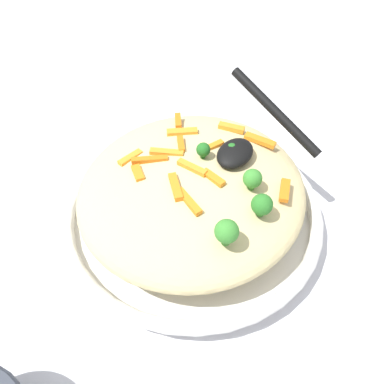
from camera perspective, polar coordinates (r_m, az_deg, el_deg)
ground_plane at (r=0.52m, az=-0.00°, el=-4.45°), size 2.40×2.40×0.00m
serving_bowl at (r=0.50m, az=-0.00°, el=-3.05°), size 0.34×0.34×0.04m
pasta_mound at (r=0.47m, az=-0.00°, el=0.51°), size 0.29×0.28×0.07m
carrot_piece_0 at (r=0.44m, az=-0.09°, el=3.63°), size 0.01×0.04×0.01m
carrot_piece_1 at (r=0.47m, az=-9.30°, el=5.15°), size 0.03×0.02×0.01m
carrot_piece_2 at (r=0.50m, az=-1.49°, el=9.00°), size 0.03×0.04×0.01m
carrot_piece_3 at (r=0.48m, az=2.89°, el=7.04°), size 0.03×0.02×0.01m
carrot_piece_4 at (r=0.47m, az=-3.85°, el=5.95°), size 0.03×0.04×0.01m
carrot_piece_5 at (r=0.44m, az=13.82°, el=0.26°), size 0.03×0.02×0.01m
carrot_piece_6 at (r=0.50m, az=10.23°, el=7.70°), size 0.01×0.04×0.01m
carrot_piece_7 at (r=0.47m, az=-1.69°, el=7.26°), size 0.03×0.02×0.01m
carrot_piece_8 at (r=0.45m, az=-8.17°, el=2.78°), size 0.02×0.03×0.01m
carrot_piece_9 at (r=0.51m, az=5.84°, el=9.69°), size 0.02×0.04×0.01m
carrot_piece_10 at (r=0.52m, az=-2.11°, el=10.68°), size 0.03×0.02×0.01m
carrot_piece_11 at (r=0.42m, az=-2.86°, el=0.92°), size 0.03×0.03×0.01m
carrot_piece_12 at (r=0.46m, az=-6.39°, el=4.83°), size 0.03×0.04×0.01m
carrot_piece_13 at (r=0.43m, az=3.37°, el=2.37°), size 0.02×0.03×0.01m
carrot_piece_14 at (r=0.41m, az=-0.46°, el=-1.44°), size 0.02×0.04×0.01m
broccoli_floret_0 at (r=0.37m, az=5.25°, el=-6.00°), size 0.02×0.02×0.03m
broccoli_floret_1 at (r=0.42m, az=9.12°, el=1.99°), size 0.02×0.02×0.03m
broccoli_floret_2 at (r=0.45m, az=2.26°, el=6.15°), size 0.02×0.02×0.02m
broccoli_floret_3 at (r=0.46m, az=6.05°, el=6.28°), size 0.02×0.02×0.02m
broccoli_floret_4 at (r=0.40m, az=10.51°, el=-1.92°), size 0.02×0.02×0.03m
serving_spoon at (r=0.47m, az=8.64°, el=8.01°), size 0.12×0.14×0.07m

